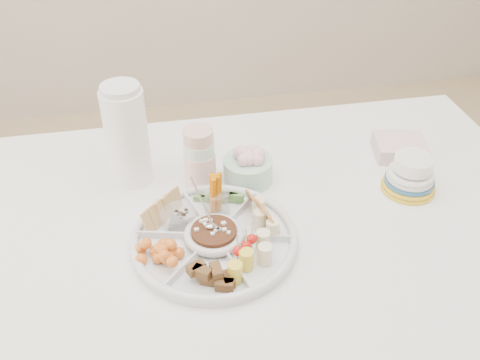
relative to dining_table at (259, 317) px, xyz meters
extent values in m
cube|color=white|center=(0.00, 0.00, 0.00)|extent=(1.52, 1.02, 0.76)
cylinder|color=silver|center=(-0.13, -0.07, 0.40)|extent=(0.46, 0.46, 0.04)
cylinder|color=#452E19|center=(-0.13, -0.07, 0.41)|extent=(0.13, 0.13, 0.04)
cylinder|color=#B7BBB4|center=(-0.13, 0.16, 0.49)|extent=(0.10, 0.10, 0.23)
cylinder|color=white|center=(-0.31, 0.23, 0.52)|extent=(0.13, 0.13, 0.28)
cylinder|color=silver|center=(0.00, 0.16, 0.43)|extent=(0.14, 0.14, 0.10)
cube|color=beige|center=(0.45, 0.20, 0.40)|extent=(0.16, 0.15, 0.05)
cylinder|color=gold|center=(0.40, 0.04, 0.42)|extent=(0.17, 0.17, 0.09)
camera|label=1|loc=(-0.24, -0.97, 1.25)|focal=40.00mm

